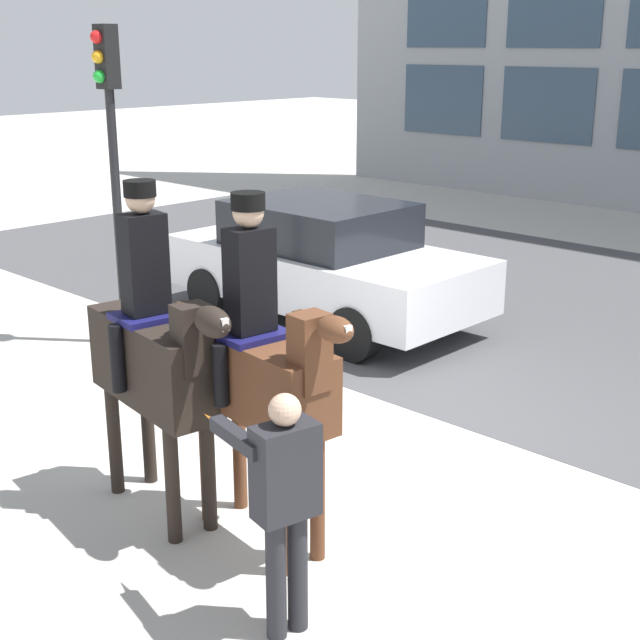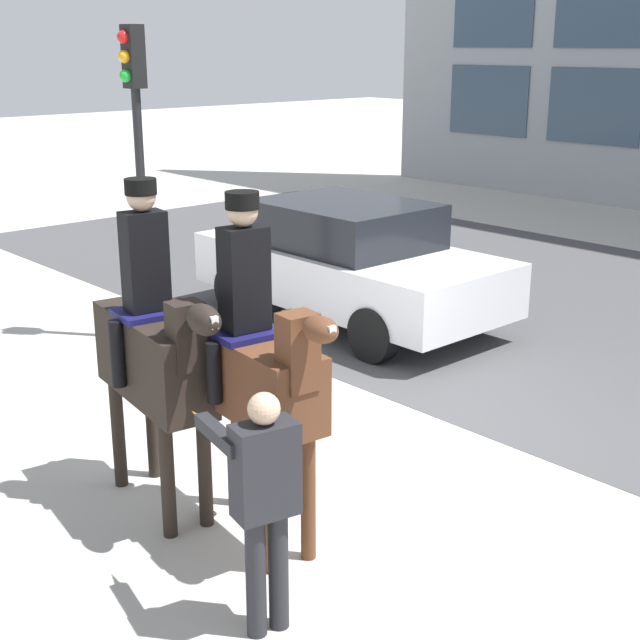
# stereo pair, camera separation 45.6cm
# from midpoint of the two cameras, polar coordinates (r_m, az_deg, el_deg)

# --- Properties ---
(ground_plane) EXTENTS (80.00, 80.00, 0.00)m
(ground_plane) POSITION_cam_midpoint_polar(r_m,az_deg,el_deg) (8.72, 3.68, -7.21)
(ground_plane) COLOR #B2AFA8
(road_surface) EXTENTS (23.90, 8.50, 0.01)m
(road_surface) POSITION_cam_midpoint_polar(r_m,az_deg,el_deg) (12.52, 17.86, -0.33)
(road_surface) COLOR #444447
(road_surface) RESTS_ON ground_plane
(mounted_horse_lead) EXTENTS (1.85, 0.65, 2.66)m
(mounted_horse_lead) POSITION_cam_midpoint_polar(r_m,az_deg,el_deg) (6.96, -12.34, -2.08)
(mounted_horse_lead) COLOR black
(mounted_horse_lead) RESTS_ON ground_plane
(mounted_horse_companion) EXTENTS (1.77, 0.65, 2.64)m
(mounted_horse_companion) POSITION_cam_midpoint_polar(r_m,az_deg,el_deg) (6.42, -5.91, -3.13)
(mounted_horse_companion) COLOR #59331E
(mounted_horse_companion) RESTS_ON ground_plane
(pedestrian_bystander) EXTENTS (0.89, 0.44, 1.64)m
(pedestrian_bystander) POSITION_cam_midpoint_polar(r_m,az_deg,el_deg) (5.56, -4.76, -11.22)
(pedestrian_bystander) COLOR #232328
(pedestrian_bystander) RESTS_ON ground_plane
(street_car_near_lane) EXTENTS (4.35, 2.07, 1.62)m
(street_car_near_lane) POSITION_cam_midpoint_polar(r_m,az_deg,el_deg) (11.94, -0.85, 3.80)
(street_car_near_lane) COLOR silver
(street_car_near_lane) RESTS_ON ground_plane
(traffic_light) EXTENTS (0.24, 0.29, 3.83)m
(traffic_light) POSITION_cam_midpoint_polar(r_m,az_deg,el_deg) (11.04, -14.40, 11.37)
(traffic_light) COLOR black
(traffic_light) RESTS_ON ground_plane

